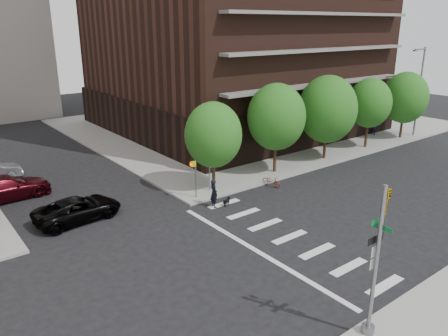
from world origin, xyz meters
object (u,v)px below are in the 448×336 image
(parked_car_maroon, at_px, (5,188))
(dog_walker, at_px, (214,193))
(traffic_signal, at_px, (375,273))
(scooter, at_px, (271,181))
(parked_car_black, at_px, (78,209))
(pedestrian_far, at_px, (373,127))

(parked_car_maroon, xyz_separation_m, dog_walker, (10.37, -9.59, 0.10))
(traffic_signal, height_order, dog_walker, traffic_signal)
(scooter, distance_m, dog_walker, 5.62)
(traffic_signal, xyz_separation_m, parked_car_black, (-5.03, 16.89, -1.98))
(parked_car_black, height_order, scooter, parked_car_black)
(dog_walker, bearing_deg, parked_car_black, 74.66)
(scooter, relative_size, pedestrian_far, 0.92)
(traffic_signal, height_order, parked_car_maroon, traffic_signal)
(parked_car_black, xyz_separation_m, scooter, (13.25, -2.90, -0.31))
(traffic_signal, bearing_deg, parked_car_black, 106.58)
(parked_car_black, height_order, pedestrian_far, pedestrian_far)
(parked_car_maroon, xyz_separation_m, pedestrian_far, (34.86, -4.73, 0.15))
(traffic_signal, height_order, pedestrian_far, traffic_signal)
(traffic_signal, xyz_separation_m, parked_car_maroon, (-7.73, 23.08, -1.86))
(scooter, height_order, dog_walker, dog_walker)
(scooter, bearing_deg, dog_walker, 175.60)
(pedestrian_far, bearing_deg, traffic_signal, -38.88)
(parked_car_maroon, bearing_deg, pedestrian_far, -100.38)
(dog_walker, distance_m, pedestrian_far, 24.96)
(dog_walker, height_order, pedestrian_far, dog_walker)
(parked_car_maroon, height_order, dog_walker, dog_walker)
(traffic_signal, bearing_deg, dog_walker, 78.92)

